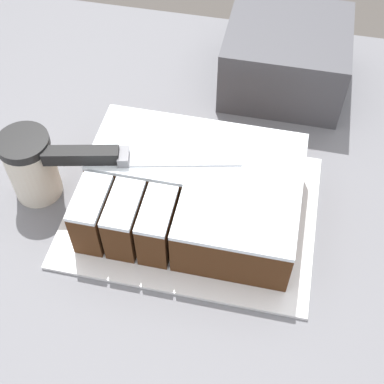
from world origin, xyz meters
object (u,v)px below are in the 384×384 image
Objects in this scene: cake at (194,191)px; cake_board at (192,210)px; knife at (105,156)px; coffee_cup at (31,166)px; storage_box at (285,57)px.

cake_board is at bearing -145.60° from cake.
cake_board is 0.16m from knife.
coffee_cup is (-0.25, -0.01, 0.06)m from cake_board.
knife is 0.41m from storage_box.
storage_box reaches higher than cake_board.
cake is 0.26m from coffee_cup.
cake_board is 1.33× the size of knife.
storage_box is at bearing 72.96° from cake.
cake_board is at bearing -11.87° from knife.
cake_board is 0.05m from cake.
coffee_cup is 0.50m from storage_box.
coffee_cup reaches higher than cake.
knife is 1.32× the size of storage_box.
coffee_cup is at bearing -136.03° from storage_box.
coffee_cup is (-0.26, -0.01, 0.01)m from cake.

